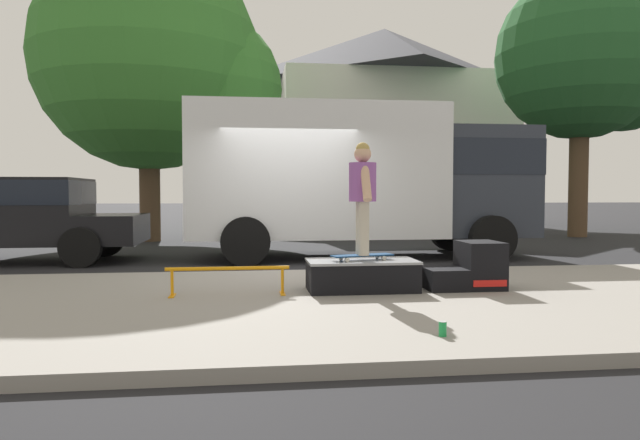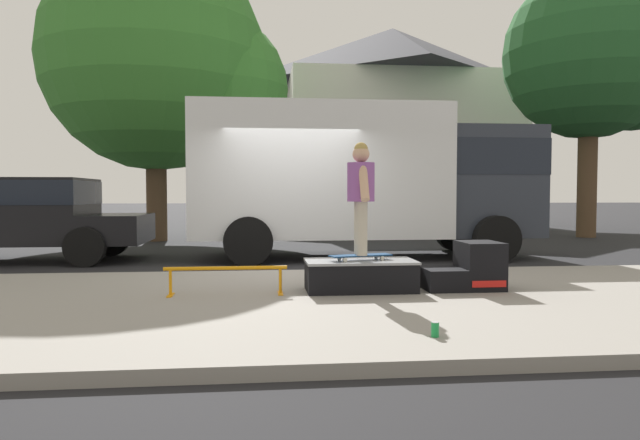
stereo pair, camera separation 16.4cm
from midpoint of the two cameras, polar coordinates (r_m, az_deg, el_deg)
ground_plane at (r=9.56m, az=-1.88°, el=-5.27°), size 140.00×140.00×0.00m
sidewalk_slab at (r=6.60m, az=0.01°, el=-8.33°), size 50.00×5.00×0.12m
skate_box at (r=7.12m, az=4.67°, el=-5.39°), size 1.35×0.68×0.38m
kicker_ramp at (r=7.49m, az=15.08°, el=-4.75°), size 0.96×0.63×0.59m
grind_rail at (r=6.89m, az=-8.65°, el=-5.27°), size 1.45×0.28×0.34m
skateboard at (r=7.07m, az=4.72°, el=-3.55°), size 0.81×0.40×0.07m
skater_kid at (r=7.03m, az=4.74°, el=3.10°), size 0.33×0.71×1.37m
soda_can at (r=4.98m, az=12.30°, el=-10.57°), size 0.07×0.07×0.13m
box_truck at (r=11.87m, az=4.90°, el=4.48°), size 6.91×2.63×3.05m
pickup_truck_black at (r=12.52m, az=-28.52°, el=0.38°), size 5.70×2.09×1.61m
street_tree_main at (r=19.71m, az=26.18°, el=14.11°), size 5.55×5.05×8.01m
street_tree_neighbour at (r=16.89m, az=-14.54°, el=14.58°), size 6.72×6.11×8.06m
house_behind at (r=25.24m, az=7.42°, el=9.27°), size 9.54×8.22×8.40m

